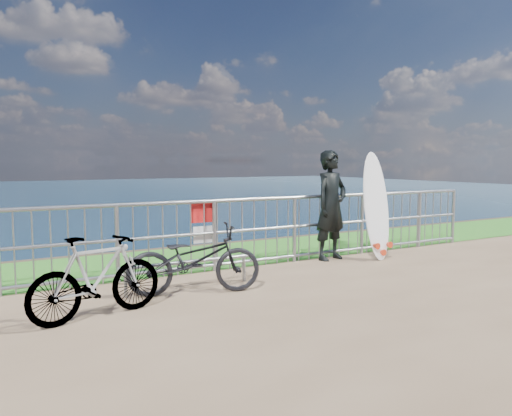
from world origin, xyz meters
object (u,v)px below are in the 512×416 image
bicycle_far (97,277)px  bicycle_near (194,260)px  surfer (331,205)px  surfboard (376,210)px

bicycle_far → bicycle_near: bearing=-85.8°
bicycle_far → surfer: bearing=-85.6°
surfer → bicycle_far: size_ratio=1.24×
surfboard → bicycle_far: (-4.97, -1.00, -0.41)m
bicycle_near → bicycle_far: 1.37m
bicycle_near → bicycle_far: size_ratio=1.12×
bicycle_near → surfer: bearing=-57.1°
surfboard → bicycle_far: bearing=-168.7°
surfer → bicycle_near: bearing=-174.5°
surfer → bicycle_far: bearing=-174.5°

